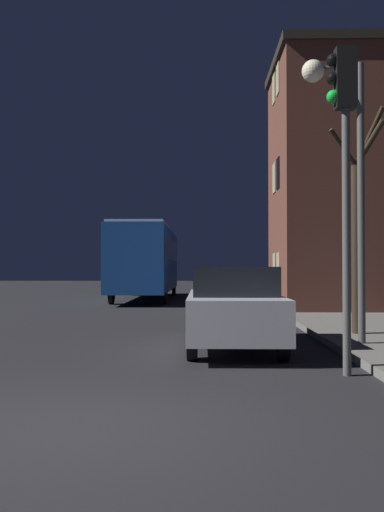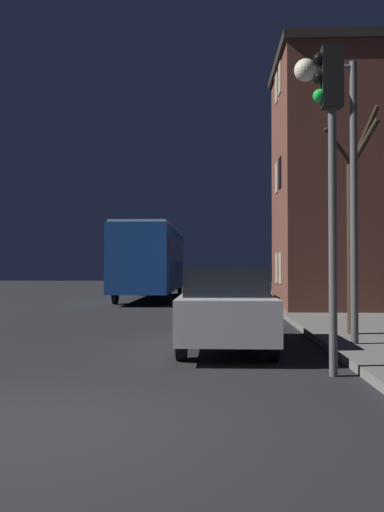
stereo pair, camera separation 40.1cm
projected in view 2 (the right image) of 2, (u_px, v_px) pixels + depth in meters
name	position (u px, v px, depth m)	size (l,w,h in m)	color
ground_plane	(55.00, 425.00, 5.70)	(120.00, 120.00, 0.00)	black
brick_building	(323.00, 182.00, 20.55)	(3.42, 5.33, 9.01)	brown
streetlamp	(333.00, 142.00, 10.77)	(1.18, 0.43, 5.40)	#4C4C4C
traffic_light	(330.00, 141.00, 8.30)	(0.43, 0.24, 4.80)	#4C4C4C
bare_tree	(353.00, 231.00, 12.25)	(1.12, 0.88, 4.77)	#2D2319
bus	(152.00, 257.00, 28.05)	(2.47, 11.65, 3.49)	#194793
car_near_lane	(225.00, 306.00, 11.06)	(1.71, 4.61, 1.59)	#B7BABF
car_mid_lane	(227.00, 289.00, 21.39)	(1.85, 4.24, 1.41)	navy
car_far_lane	(225.00, 282.00, 30.02)	(1.74, 4.36, 1.60)	beige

